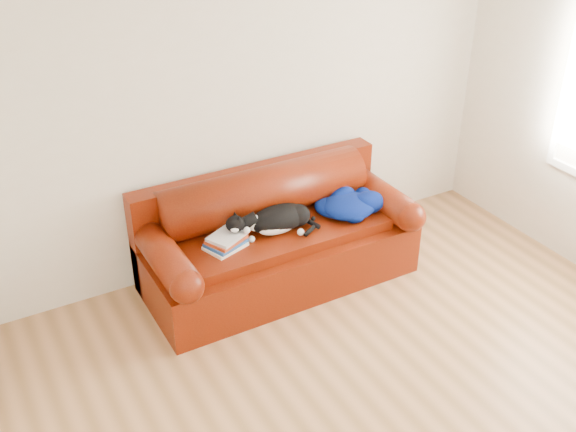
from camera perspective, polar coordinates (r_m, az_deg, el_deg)
name	(u,v)px	position (r m, az deg, el deg)	size (l,w,h in m)	color
ground	(393,398)	(4.50, 8.87, -14.97)	(4.50, 4.50, 0.00)	olive
room_shell	(435,156)	(3.62, 12.32, 5.00)	(4.52, 4.02, 2.61)	beige
sofa_base	(279,255)	(5.31, -0.76, -3.32)	(2.10, 0.90, 0.50)	#3E0702
sofa_back	(264,208)	(5.34, -2.04, 0.67)	(2.10, 1.01, 0.88)	#3E0702
book_stack	(226,241)	(4.92, -5.27, -2.15)	(0.33, 0.29, 0.10)	white
cat	(279,220)	(5.07, -0.81, -0.30)	(0.66, 0.37, 0.25)	black
blanket	(350,204)	(5.35, 5.24, 1.01)	(0.57, 0.45, 0.17)	#020944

